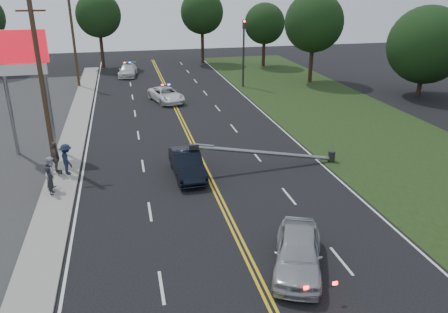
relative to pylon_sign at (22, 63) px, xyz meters
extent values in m
plane|color=black|center=(10.50, -14.00, -6.00)|extent=(120.00, 120.00, 0.00)
cube|color=gray|center=(2.10, -4.00, -5.94)|extent=(1.80, 70.00, 0.12)
cube|color=black|center=(24.00, -4.00, -5.99)|extent=(12.00, 80.00, 0.01)
cube|color=gold|center=(10.50, -4.00, -5.99)|extent=(0.36, 80.00, 0.00)
cylinder|color=gray|center=(-1.20, 0.00, -2.50)|extent=(0.24, 0.24, 7.00)
cylinder|color=gray|center=(1.20, 0.00, -2.50)|extent=(0.24, 0.24, 7.00)
cube|color=#B30B19|center=(0.00, 0.00, 1.00)|extent=(3.20, 0.35, 2.00)
cube|color=white|center=(0.00, 0.00, -0.40)|extent=(2.80, 0.30, 0.70)
cylinder|color=#2D2D30|center=(18.80, 16.00, -2.50)|extent=(0.20, 0.20, 7.00)
cube|color=#2D2D30|center=(18.80, 16.00, 0.60)|extent=(0.28, 0.28, 0.90)
sphere|color=#FF0C07|center=(18.80, 15.84, 0.90)|extent=(0.22, 0.22, 0.22)
cylinder|color=#2D2D30|center=(18.60, -6.00, -5.65)|extent=(0.44, 0.44, 0.70)
cylinder|color=gray|center=(14.17, -6.00, -5.02)|extent=(8.90, 0.24, 1.80)
cube|color=#2D2D30|center=(9.74, -6.00, -4.23)|extent=(0.55, 0.32, 0.30)
cylinder|color=#382619|center=(1.30, -2.00, -1.00)|extent=(0.28, 0.28, 10.00)
cube|color=#382619|center=(1.30, -2.00, 3.20)|extent=(1.60, 0.10, 0.10)
cylinder|color=#382619|center=(1.30, 20.00, -1.00)|extent=(0.28, 0.28, 10.00)
cylinder|color=black|center=(3.63, 31.19, -4.03)|extent=(0.44, 0.44, 3.93)
sphere|color=black|center=(3.63, 31.19, 0.77)|extent=(5.71, 5.71, 5.71)
cylinder|color=black|center=(17.24, 31.75, -4.01)|extent=(0.44, 0.44, 3.98)
sphere|color=black|center=(17.24, 31.75, 0.85)|extent=(5.81, 5.81, 5.81)
cylinder|color=black|center=(24.82, 27.47, -4.38)|extent=(0.44, 0.44, 3.24)
sphere|color=black|center=(24.82, 27.47, -0.41)|extent=(5.31, 5.31, 5.31)
cylinder|color=black|center=(26.90, 16.56, -4.08)|extent=(0.44, 0.44, 3.82)
sphere|color=black|center=(26.90, 16.56, 0.59)|extent=(6.44, 6.44, 6.44)
cylinder|color=black|center=(34.88, 7.91, -4.54)|extent=(0.44, 0.44, 2.92)
sphere|color=black|center=(34.88, 7.91, -0.96)|extent=(7.42, 7.42, 7.42)
imported|color=black|center=(9.30, -6.10, -5.25)|extent=(1.75, 4.61, 1.50)
imported|color=#AEB1B7|center=(12.22, -16.06, -5.22)|extent=(3.49, 4.93, 1.56)
imported|color=white|center=(9.93, 11.45, -5.32)|extent=(3.52, 5.31, 1.35)
imported|color=silver|center=(6.69, 24.72, -5.29)|extent=(2.62, 5.11, 1.42)
imported|color=#222329|center=(1.83, -7.04, -5.08)|extent=(0.39, 0.59, 1.59)
imported|color=silver|center=(1.85, -6.38, -4.94)|extent=(0.79, 0.97, 1.87)
imported|color=#17223B|center=(2.43, -4.48, -4.95)|extent=(1.12, 1.38, 1.86)
imported|color=#5C524A|center=(1.81, -4.28, -4.88)|extent=(0.62, 1.21, 1.99)
camera|label=1|loc=(6.06, -29.60, 4.72)|focal=35.00mm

